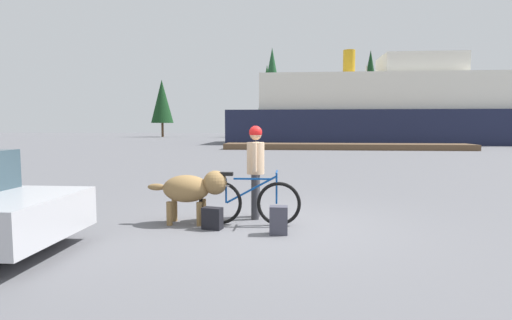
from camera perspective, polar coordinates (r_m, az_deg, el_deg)
ground_plane at (r=6.96m, az=1.76°, el=-9.23°), size 160.00×160.00×0.00m
bicycle at (r=6.94m, az=-1.03°, el=-5.88°), size 1.75×0.44×0.93m
person_cyclist at (r=7.38m, az=-0.06°, el=-0.42°), size 0.32×0.53×1.69m
dog at (r=7.08m, az=-8.90°, el=-3.97°), size 1.40×0.55×0.93m
backpack at (r=6.40m, az=3.20°, el=-8.45°), size 0.28×0.20×0.44m
handbag_pannier at (r=6.75m, az=-6.15°, el=-8.16°), size 0.35×0.25×0.36m
dock_pier at (r=29.40m, az=12.57°, el=1.86°), size 17.22×2.48×0.40m
ferry_boat at (r=39.87m, az=17.99°, el=6.58°), size 28.96×8.20×8.64m
sailboat_moored at (r=39.87m, az=15.05°, el=3.00°), size 6.81×1.91×7.27m
pine_tree_far_left at (r=61.14m, az=-13.08°, el=8.02°), size 3.22×3.22×8.31m
pine_tree_center at (r=58.11m, az=2.28°, el=10.94°), size 3.55×3.55×12.54m
pine_tree_far_right at (r=58.32m, az=15.74°, el=10.50°), size 3.05×3.05×11.88m
pine_tree_mid_back at (r=65.23m, az=1.56°, el=9.77°), size 3.09×3.09×11.19m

